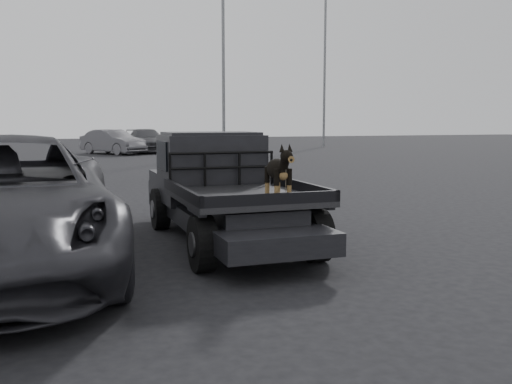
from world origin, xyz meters
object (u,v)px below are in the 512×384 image
object	(u,v)px
dog	(278,174)
floodlight_far	(325,29)
distant_car_a	(113,142)
distant_car_b	(146,141)
flatbed_ute	(226,215)
floodlight_mid	(223,17)

from	to	relation	value
dog	floodlight_far	size ratio (longest dim) A/B	0.05
distant_car_a	distant_car_b	distance (m)	2.65
flatbed_ute	floodlight_mid	bearing A→B (deg)	73.86
flatbed_ute	floodlight_mid	distance (m)	25.39
flatbed_ute	distant_car_b	size ratio (longest dim) A/B	1.07
floodlight_far	dog	bearing A→B (deg)	-117.13
distant_car_a	distant_car_b	bearing A→B (deg)	-0.28
flatbed_ute	distant_car_a	size ratio (longest dim) A/B	1.21
flatbed_ute	dog	bearing A→B (deg)	-83.29
distant_car_a	flatbed_ute	bearing A→B (deg)	-124.87
dog	floodlight_mid	size ratio (longest dim) A/B	0.05
flatbed_ute	dog	size ratio (longest dim) A/B	7.30
flatbed_ute	distant_car_b	world-z (taller)	distant_car_b
dog	floodlight_mid	xyz separation A→B (m)	(6.54, 25.12, 6.57)
flatbed_ute	distant_car_b	bearing A→B (deg)	84.06
distant_car_b	floodlight_mid	distance (m)	9.20
distant_car_b	floodlight_far	bearing A→B (deg)	9.85
flatbed_ute	distant_car_a	world-z (taller)	distant_car_a
dog	distant_car_b	world-z (taller)	dog
flatbed_ute	floodlight_far	size ratio (longest dim) A/B	0.33
dog	distant_car_a	size ratio (longest dim) A/B	0.17
dog	distant_car_a	distance (m)	28.02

